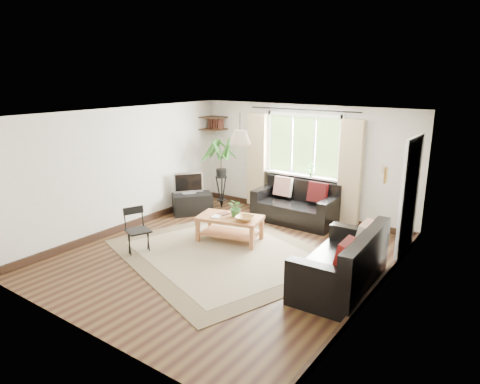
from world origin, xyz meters
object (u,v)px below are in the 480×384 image
Objects in this scene: tv_stand at (192,204)px; folding_chair at (138,232)px; coffee_table at (230,229)px; palm_stand at (221,174)px; sofa_back at (296,203)px; sofa_right at (340,260)px.

folding_chair reaches higher than tv_stand.
folding_chair is at bearing -124.81° from coffee_table.
folding_chair reaches higher than coffee_table.
coffee_table is at bearing -48.18° from palm_stand.
sofa_back is at bearing -29.72° from tv_stand.
folding_chair is (-1.43, -3.02, -0.01)m from sofa_back.
sofa_back is 1.08× the size of palm_stand.
coffee_table is 1.38× the size of tv_stand.
sofa_right is at bearing -12.39° from coffee_table.
sofa_right is 1.55× the size of coffee_table.
sofa_back is at bearing -141.69° from sofa_right.
sofa_back is 2.87m from sofa_right.
coffee_table is at bearing -13.12° from folding_chair.
sofa_right reaches higher than sofa_back.
sofa_right is 1.12× the size of palm_stand.
palm_stand is 3.00m from folding_chair.
tv_stand is at bearing 153.53° from coffee_table.
sofa_back is at bearing 2.38° from palm_stand.
sofa_back reaches higher than coffee_table.
folding_chair is (-0.95, -1.36, 0.16)m from coffee_table.
coffee_table is at bearing -105.80° from sofa_back.
palm_stand is (-3.77, 2.09, 0.38)m from sofa_right.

